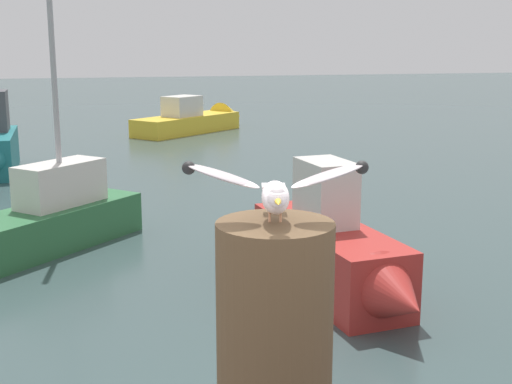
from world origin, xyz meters
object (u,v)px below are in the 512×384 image
(seagull, at_px, (276,189))
(mooring_post, at_px, (275,347))
(boat_yellow, at_px, (199,120))
(boat_red, at_px, (337,255))
(boat_green, at_px, (10,232))

(seagull, bearing_deg, mooring_post, 76.46)
(boat_yellow, distance_m, boat_red, 16.02)
(seagull, relative_size, boat_red, 0.17)
(seagull, bearing_deg, boat_red, 66.43)
(mooring_post, height_order, boat_yellow, mooring_post)
(mooring_post, bearing_deg, boat_yellow, 80.83)
(mooring_post, height_order, boat_red, mooring_post)
(boat_yellow, bearing_deg, seagull, -99.17)
(seagull, height_order, boat_red, seagull)
(boat_green, bearing_deg, boat_yellow, 69.81)
(mooring_post, xyz_separation_m, seagull, (-0.00, -0.00, 0.55))
(mooring_post, bearing_deg, seagull, -103.54)
(boat_yellow, bearing_deg, boat_red, -94.12)
(boat_yellow, bearing_deg, mooring_post, -99.17)
(seagull, relative_size, boat_yellow, 0.13)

